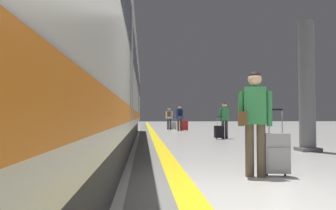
# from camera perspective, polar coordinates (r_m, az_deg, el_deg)

# --- Properties ---
(ground_plane) EXTENTS (120.00, 120.00, 0.00)m
(ground_plane) POSITION_cam_1_polar(r_m,az_deg,el_deg) (4.11, 15.09, -15.38)
(ground_plane) COLOR silver
(safety_line_strip) EXTENTS (0.36, 80.00, 0.01)m
(safety_line_strip) POSITION_cam_1_polar(r_m,az_deg,el_deg) (13.82, -2.03, -5.94)
(safety_line_strip) COLOR yellow
(safety_line_strip) RESTS_ON ground
(tactile_edge_band) EXTENTS (0.73, 80.00, 0.01)m
(tactile_edge_band) POSITION_cam_1_polar(r_m,az_deg,el_deg) (13.81, -3.65, -5.95)
(tactile_edge_band) COLOR slate
(tactile_edge_band) RESTS_ON ground
(high_speed_train) EXTENTS (2.94, 27.00, 4.97)m
(high_speed_train) POSITION_cam_1_polar(r_m,az_deg,el_deg) (10.62, -13.42, 6.41)
(high_speed_train) COLOR #38383D
(high_speed_train) RESTS_ON ground
(traveller_foreground) EXTENTS (0.55, 0.32, 1.68)m
(traveller_foreground) POSITION_cam_1_polar(r_m,az_deg,el_deg) (5.44, 14.61, -1.77)
(traveller_foreground) COLOR brown
(traveller_foreground) RESTS_ON ground
(rolling_suitcase_foreground) EXTENTS (0.41, 0.29, 1.08)m
(rolling_suitcase_foreground) POSITION_cam_1_polar(r_m,az_deg,el_deg) (5.60, 18.25, -7.86)
(rolling_suitcase_foreground) COLOR #9E9EA3
(rolling_suitcase_foreground) RESTS_ON ground
(passenger_near) EXTENTS (0.48, 0.26, 1.58)m
(passenger_near) POSITION_cam_1_polar(r_m,az_deg,el_deg) (14.52, 9.72, -2.12)
(passenger_near) COLOR #383842
(passenger_near) RESTS_ON ground
(suitcase_near) EXTENTS (0.41, 0.29, 0.96)m
(suitcase_near) POSITION_cam_1_polar(r_m,az_deg,el_deg) (14.13, 8.80, -4.57)
(suitcase_near) COLOR black
(suitcase_near) RESTS_ON ground
(passenger_mid) EXTENTS (0.54, 0.37, 1.73)m
(passenger_mid) POSITION_cam_1_polar(r_m,az_deg,el_deg) (22.20, 2.02, -1.81)
(passenger_mid) COLOR brown
(passenger_mid) RESTS_ON ground
(suitcase_mid) EXTENTS (0.43, 0.32, 0.68)m
(suitcase_mid) POSITION_cam_1_polar(r_m,az_deg,el_deg) (22.02, 2.91, -3.52)
(suitcase_mid) COLOR #A51E1E
(suitcase_mid) RESTS_ON ground
(passenger_far) EXTENTS (0.51, 0.34, 1.64)m
(passenger_far) POSITION_cam_1_polar(r_m,az_deg,el_deg) (24.35, 0.20, -1.94)
(passenger_far) COLOR #383842
(passenger_far) RESTS_ON ground
(suitcase_far) EXTENTS (0.40, 0.27, 0.94)m
(suitcase_far) POSITION_cam_1_polar(r_m,az_deg,el_deg) (24.27, 0.98, -3.53)
(suitcase_far) COLOR #9E9EA3
(suitcase_far) RESTS_ON ground
(platform_pillar) EXTENTS (0.56, 0.56, 3.60)m
(platform_pillar) POSITION_cam_1_polar(r_m,az_deg,el_deg) (9.97, 22.83, 2.58)
(platform_pillar) COLOR slate
(platform_pillar) RESTS_ON ground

